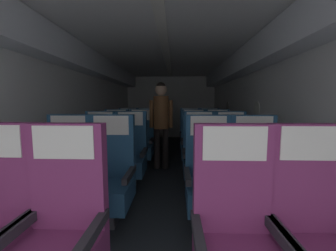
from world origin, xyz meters
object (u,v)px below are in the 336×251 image
object	(u,v)px
seat_c_left_aisle	(130,155)
seat_c_right_window	(199,156)
seat_b_left_window	(66,177)
seat_c_left_window	(99,155)
seat_d_right_window	(194,144)
seat_e_left_aisle	(146,136)
seat_e_right_aisle	(210,136)
flight_attendant	(161,116)
seat_b_left_aisle	(110,178)
seat_e_left_window	(128,136)
seat_d_left_aisle	(141,143)
seat_a_right_window	(236,241)
seat_b_right_window	(209,179)
seat_a_left_aisle	(59,237)
seat_e_right_window	(190,136)
seat_b_right_aisle	(255,181)
seat_d_right_aisle	(218,144)
seat_d_left_window	(116,143)
seat_a_right_aisle	(317,240)
seat_c_right_aisle	(231,156)

from	to	relation	value
seat_c_left_aisle	seat_c_right_window	distance (m)	1.01
seat_b_left_window	seat_c_left_window	distance (m)	0.91
seat_d_right_window	seat_e_left_aisle	xyz separation A→B (m)	(-1.02, 0.92, 0.00)
seat_e_right_aisle	flight_attendant	bearing A→B (deg)	-137.88
seat_b_left_window	seat_b_left_aisle	bearing A→B (deg)	-0.28
seat_b_left_aisle	seat_c_left_aisle	size ratio (longest dim) A/B	1.00
seat_b_left_window	seat_e_right_aisle	bearing A→B (deg)	54.91
seat_e_left_window	seat_d_left_aisle	bearing A→B (deg)	-63.40
seat_b_left_window	seat_e_right_aisle	size ratio (longest dim) A/B	1.00
seat_a_right_window	seat_e_right_aisle	size ratio (longest dim) A/B	1.00
seat_b_left_window	seat_d_left_aisle	size ratio (longest dim) A/B	1.00
seat_b_right_window	seat_e_right_aisle	bearing A→B (deg)	80.55
seat_c_left_window	seat_b_right_window	bearing A→B (deg)	-32.21
seat_a_left_aisle	seat_e_right_window	world-z (taller)	same
seat_b_right_aisle	seat_d_right_aisle	world-z (taller)	same
seat_a_left_aisle	seat_e_right_aisle	size ratio (longest dim) A/B	1.00
seat_b_left_window	seat_e_left_window	world-z (taller)	same
seat_d_left_window	seat_b_right_aisle	bearing A→B (deg)	-43.57
seat_e_left_window	seat_c_left_aisle	bearing A→B (deg)	-76.19
seat_a_left_aisle	seat_e_left_window	xyz separation A→B (m)	(-0.45, 3.69, 0.00)
seat_b_left_window	flight_attendant	bearing A→B (deg)	64.09
seat_a_right_aisle	seat_b_left_window	world-z (taller)	same
seat_b_right_aisle	seat_d_right_window	bearing A→B (deg)	103.83
seat_e_left_aisle	seat_a_right_aisle	bearing A→B (deg)	-68.08
seat_e_left_window	seat_e_right_aisle	world-z (taller)	same
seat_e_right_aisle	seat_b_right_aisle	bearing A→B (deg)	-89.96
seat_b_left_aisle	seat_d_right_aisle	bearing A→B (deg)	51.34
seat_b_left_window	flight_attendant	distance (m)	2.04
seat_b_left_aisle	seat_e_right_aisle	size ratio (longest dim) A/B	1.00
seat_d_right_aisle	seat_d_right_window	size ratio (longest dim) A/B	1.00
seat_b_left_aisle	seat_e_right_window	distance (m)	2.92
seat_d_left_window	seat_d_right_aisle	distance (m)	1.93
seat_b_right_window	seat_e_right_window	world-z (taller)	same
seat_a_right_aisle	seat_c_left_window	xyz separation A→B (m)	(-1.91, 1.83, 0.00)
seat_c_left_aisle	seat_a_left_aisle	bearing A→B (deg)	-89.98
seat_e_left_aisle	flight_attendant	world-z (taller)	flight_attendant
seat_a_right_aisle	seat_b_right_window	distance (m)	1.02
seat_a_right_aisle	seat_b_right_window	xyz separation A→B (m)	(-0.46, 0.91, 0.00)
seat_b_right_window	seat_d_right_window	xyz separation A→B (m)	(0.01, 1.82, 0.00)
seat_c_left_aisle	seat_c_left_window	bearing A→B (deg)	-178.61
seat_c_right_aisle	flight_attendant	bearing A→B (deg)	141.30
seat_d_left_aisle	seat_d_right_aisle	distance (m)	1.45
seat_c_right_window	seat_e_left_window	world-z (taller)	same
seat_a_left_aisle	seat_c_right_aisle	distance (m)	2.37
seat_b_left_window	flight_attendant	world-z (taller)	flight_attendant
seat_a_left_aisle	seat_b_right_aisle	bearing A→B (deg)	32.13
seat_e_left_aisle	seat_c_right_aisle	bearing A→B (deg)	-50.69
seat_a_right_aisle	seat_e_right_aisle	bearing A→B (deg)	90.00
seat_b_right_aisle	seat_e_left_aisle	world-z (taller)	same
seat_b_left_window	seat_c_left_aisle	world-z (taller)	same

